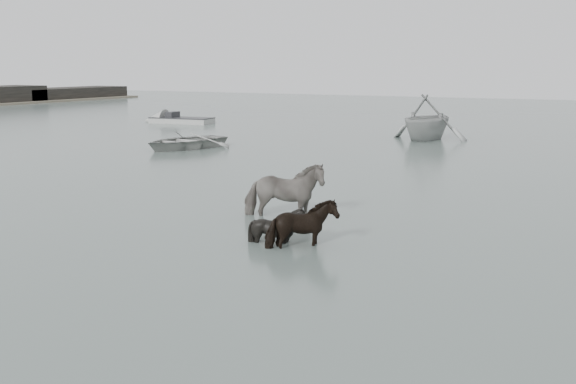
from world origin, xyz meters
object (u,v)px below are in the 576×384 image
Objects in this scene: pony_pinto at (284,183)px; rowboat_lead at (185,139)px; pony_black at (279,216)px; pony_dark at (303,218)px.

rowboat_lead is at bearing 19.50° from pony_pinto.
pony_pinto is 2.74m from pony_black.
pony_pinto is 3.25m from pony_dark.
pony_dark is 0.30× the size of rowboat_lead.
pony_dark is at bearing -85.20° from pony_black.
pony_pinto is 15.88m from rowboat_lead.
pony_dark is 0.72m from pony_black.
rowboat_lead is at bearing 62.36° from pony_dark.
rowboat_lead is at bearing 62.74° from pony_black.
pony_black is 18.46m from rowboat_lead.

